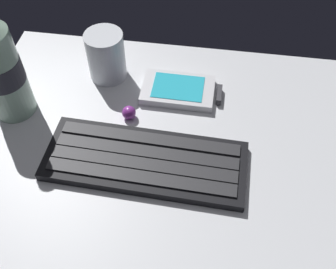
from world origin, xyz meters
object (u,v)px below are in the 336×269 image
at_px(keyboard, 145,161).
at_px(handheld_device, 182,90).
at_px(juice_cup, 106,57).
at_px(trackball_mouse, 129,113).

height_order(keyboard, handheld_device, keyboard).
bearing_deg(juice_cup, handheld_device, -11.67).
bearing_deg(trackball_mouse, keyboard, -63.83).
relative_size(keyboard, handheld_device, 2.28).
bearing_deg(handheld_device, trackball_mouse, -139.69).
bearing_deg(trackball_mouse, handheld_device, 40.31).
bearing_deg(juice_cup, keyboard, -61.12).
height_order(handheld_device, trackball_mouse, trackball_mouse).
xyz_separation_m(handheld_device, trackball_mouse, (-0.08, -0.06, 0.00)).
relative_size(keyboard, trackball_mouse, 13.32).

